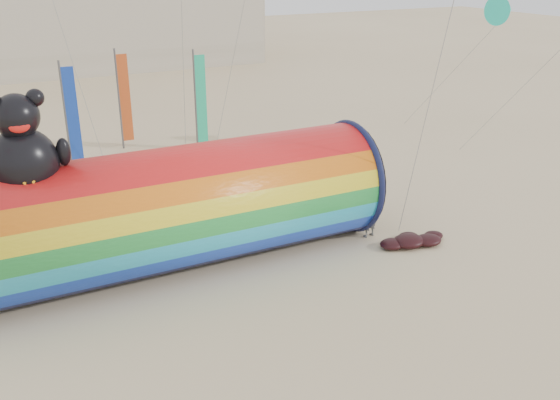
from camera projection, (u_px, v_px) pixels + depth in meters
name	position (u px, v px, depth m)	size (l,w,h in m)	color
ground	(288.00, 292.00, 19.08)	(160.00, 160.00, 0.00)	#CCB58C
windsock_assembly	(176.00, 205.00, 20.08)	(13.69, 4.17, 6.31)	red
kite_handler	(370.00, 215.00, 22.48)	(0.62, 0.40, 1.69)	#575A5E
fabric_bundle	(413.00, 240.00, 22.07)	(2.62, 1.35, 0.41)	#33090B
festival_banners	(133.00, 104.00, 30.90)	(7.13, 2.69, 5.20)	#59595E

